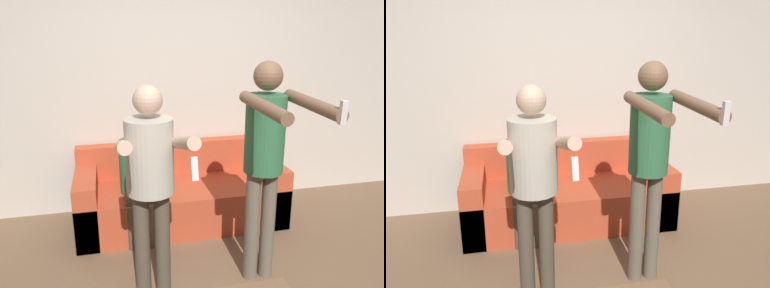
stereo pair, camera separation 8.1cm
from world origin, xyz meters
TOP-DOWN VIEW (x-y plane):
  - wall_back at (0.00, 1.89)m, footprint 6.40×0.06m
  - couch at (-0.08, 1.43)m, footprint 1.99×0.84m
  - person_standing_left at (-0.49, 0.37)m, footprint 0.44×0.71m
  - person_standing_right at (0.32, 0.36)m, footprint 0.40×0.78m
  - person_seated at (-0.51, 1.26)m, footprint 0.31×0.53m

SIDE VIEW (x-z plane):
  - couch at x=-0.08m, z-range -0.11..0.63m
  - person_seated at x=-0.51m, z-range 0.05..1.16m
  - person_standing_left at x=-0.49m, z-range 0.19..1.71m
  - person_standing_right at x=0.32m, z-range 0.20..1.86m
  - wall_back at x=0.00m, z-range 0.00..2.70m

